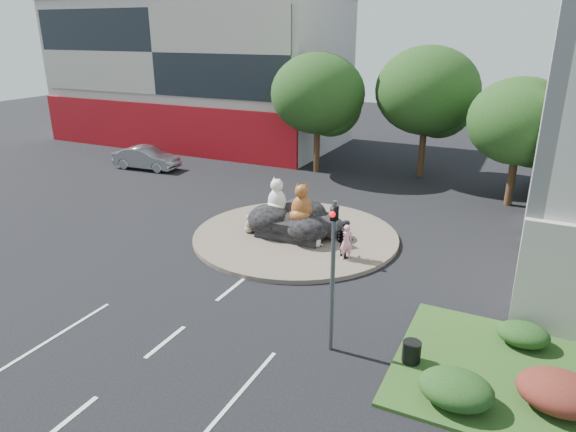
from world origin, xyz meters
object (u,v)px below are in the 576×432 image
kitten_white (317,239)px  parked_car (147,158)px  cat_tabby (302,202)px  pedestrian_dark (345,238)px  pedestrian_pink (346,242)px  litter_bin (412,352)px  kitten_calico (249,223)px  cat_white (277,195)px

kitten_white → parked_car: bearing=110.6°
cat_tabby → pedestrian_dark: (2.55, -0.93, -1.01)m
pedestrian_pink → pedestrian_dark: bearing=-108.5°
pedestrian_dark → litter_bin: size_ratio=2.51×
cat_tabby → kitten_white: (1.03, -0.54, -1.47)m
kitten_calico → cat_white: bearing=78.2°
parked_car → litter_bin: bearing=-128.1°
cat_tabby → kitten_calico: cat_tabby is taller
cat_white → kitten_white: 3.16m
pedestrian_pink → litter_bin: bearing=83.0°
cat_white → litter_bin: 11.65m
parked_car → kitten_white: bearing=-121.0°
kitten_white → parked_car: parked_car is taller
kitten_white → parked_car: size_ratio=0.16×
kitten_calico → kitten_white: kitten_calico is taller
cat_tabby → litter_bin: size_ratio=2.85×
litter_bin → cat_white: bearing=137.8°
kitten_calico → pedestrian_dark: bearing=33.6°
litter_bin → pedestrian_pink: bearing=125.7°
kitten_white → cat_white: bearing=114.0°
cat_tabby → parked_car: size_ratio=0.39×
kitten_calico → pedestrian_dark: pedestrian_dark is taller
kitten_calico → kitten_white: bearing=36.9°
pedestrian_dark → litter_bin: bearing=166.4°
kitten_calico → litter_bin: 11.87m
kitten_calico → pedestrian_pink: 5.47m
kitten_white → pedestrian_dark: 1.63m
cat_white → kitten_white: bearing=-9.3°
kitten_calico → litter_bin: bearing=4.8°
pedestrian_pink → parked_car: bearing=-68.3°
pedestrian_dark → cat_tabby: bearing=21.1°
parked_car → litter_bin: (22.98, -14.92, -0.36)m
cat_tabby → kitten_white: size_ratio=2.48×
pedestrian_dark → parked_car: (-18.56, 8.64, -0.23)m
pedestrian_pink → kitten_calico: bearing=-52.7°
pedestrian_pink → litter_bin: (4.28, -5.95, -0.55)m
pedestrian_dark → litter_bin: (4.43, -6.28, -0.58)m
pedestrian_dark → litter_bin: pedestrian_dark is taller
kitten_calico → cat_tabby: bearing=47.0°
cat_white → kitten_calico: size_ratio=1.92×
kitten_white → pedestrian_dark: pedestrian_dark is taller
cat_white → litter_bin: (8.56, -7.75, -1.56)m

